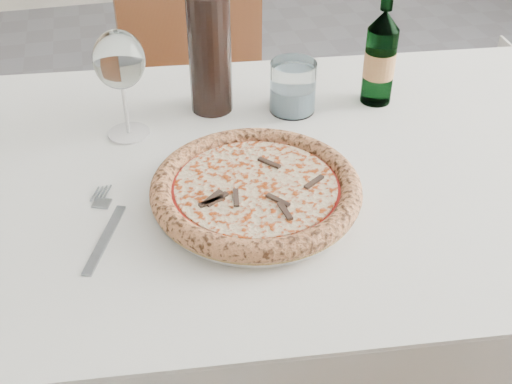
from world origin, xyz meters
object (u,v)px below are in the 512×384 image
chair_far (202,81)px  wine_bottle (209,41)px  pizza (256,189)px  plate (256,198)px  tumbler (293,90)px  beer_bottle (380,57)px  dining_table (242,212)px  wine_glass (119,62)px

chair_far → wine_bottle: (-0.07, -0.55, 0.36)m
pizza → plate: bearing=18.3°
wine_bottle → pizza: bearing=-88.2°
tumbler → beer_bottle: (0.17, -0.00, 0.05)m
chair_far → beer_bottle: beer_bottle is taller
plate → wine_bottle: size_ratio=0.92×
plate → pizza: size_ratio=0.91×
dining_table → wine_glass: 0.33m
dining_table → beer_bottle: 0.39m
dining_table → tumbler: size_ratio=14.91×
chair_far → tumbler: size_ratio=9.74×
chair_far → beer_bottle: size_ratio=4.12×
wine_glass → beer_bottle: 0.47m
dining_table → pizza: (-0.00, -0.10, 0.12)m
tumbler → wine_bottle: (-0.14, 0.04, 0.09)m
dining_table → tumbler: (0.14, 0.16, 0.14)m
pizza → beer_bottle: beer_bottle is taller
chair_far → pizza: (-0.06, -0.86, 0.25)m
chair_far → tumbler: (0.08, -0.60, 0.26)m
plate → tumbler: size_ratio=3.04×
pizza → chair_far: bearing=86.1°
pizza → wine_bottle: 0.32m
pizza → beer_bottle: bearing=40.7°
chair_far → plate: chair_far is taller
pizza → tumbler: size_ratio=3.34×
dining_table → wine_glass: size_ratio=7.39×
dining_table → tumbler: bearing=50.3°
dining_table → chair_far: 0.77m
chair_far → wine_glass: bearing=-110.5°
plate → tumbler: bearing=62.8°
plate → beer_bottle: (0.30, 0.26, 0.08)m
dining_table → plate: (-0.00, -0.10, 0.10)m
dining_table → plate: plate is taller
wine_glass → tumbler: 0.32m
chair_far → plate: bearing=-93.9°
dining_table → tumbler: 0.25m
plate → wine_glass: size_ratio=1.51×
chair_far → beer_bottle: bearing=-68.0°
tumbler → beer_bottle: 0.17m
wine_bottle → chair_far: bearing=83.0°
plate → wine_bottle: wine_bottle is taller
chair_far → wine_bottle: wine_bottle is taller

